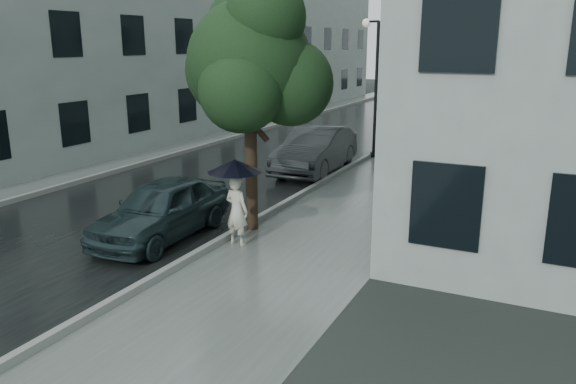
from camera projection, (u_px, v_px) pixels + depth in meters
The scene contains 14 objects.
ground at pixel (238, 289), 10.15m from camera, with size 120.00×120.00×0.00m, color black.
sidewalk at pixel (412, 165), 20.50m from camera, with size 3.50×60.00×0.01m, color slate.
kerb_near at pixel (364, 159), 21.24m from camera, with size 0.15×60.00×0.15m, color slate.
asphalt_road at pixel (281, 153), 22.73m from camera, with size 6.85×60.00×0.00m, color black.
kerb_far at pixel (208, 145), 24.17m from camera, with size 0.15×60.00×0.15m, color slate.
sidewalk_far at pixel (191, 145), 24.58m from camera, with size 1.70×60.00×0.01m, color #4C5451.
building_far_a at pixel (33, 31), 21.66m from camera, with size 7.02×20.00×9.50m.
building_far_b at pixel (284, 47), 41.02m from camera, with size 7.02×18.00×8.00m.
pedestrian at pixel (237, 211), 12.19m from camera, with size 0.56×0.37×1.54m, color beige.
umbrella at pixel (235, 166), 11.89m from camera, with size 1.28×1.28×1.04m.
street_tree at pixel (252, 61), 12.56m from camera, with size 3.65×3.32×5.71m.
lamp_post at pixel (373, 80), 21.25m from camera, with size 0.82×0.46×5.20m.
car_near at pixel (162, 209), 12.68m from camera, with size 1.59×3.95×1.35m, color #1B2B2F.
car_far at pixel (316, 150), 19.25m from camera, with size 1.63×4.67×1.54m, color #262A2C.
Camera 1 is at (4.86, -8.04, 4.31)m, focal length 35.00 mm.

